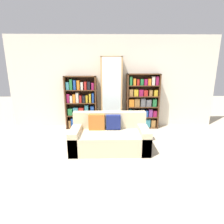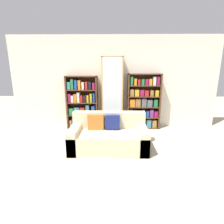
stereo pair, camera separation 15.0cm
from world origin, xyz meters
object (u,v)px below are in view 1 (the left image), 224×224
Objects in this scene: bookshelf_left at (81,104)px; display_cabinet at (112,94)px; wine_bottle at (127,129)px; couch at (110,136)px; bookshelf_right at (142,103)px.

display_cabinet reaches higher than bookshelf_left.
display_cabinet reaches higher than wine_bottle.
bookshelf_left is at bearing 178.95° from display_cabinet.
bookshelf_left reaches higher than couch.
couch is at bearing -119.65° from wine_bottle.
display_cabinet reaches higher than couch.
bookshelf_left is at bearing 179.98° from bookshelf_right.
bookshelf_left is 0.96× the size of bookshelf_right.
bookshelf_right is at bearing 49.42° from wine_bottle.
couch is at bearing -124.51° from bookshelf_right.
display_cabinet reaches higher than bookshelf_right.
couch is at bearing -92.75° from display_cabinet.
bookshelf_left is 0.96m from display_cabinet.
wine_bottle is (0.41, -0.58, -0.90)m from display_cabinet.
display_cabinet is 6.20× the size of wine_bottle.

